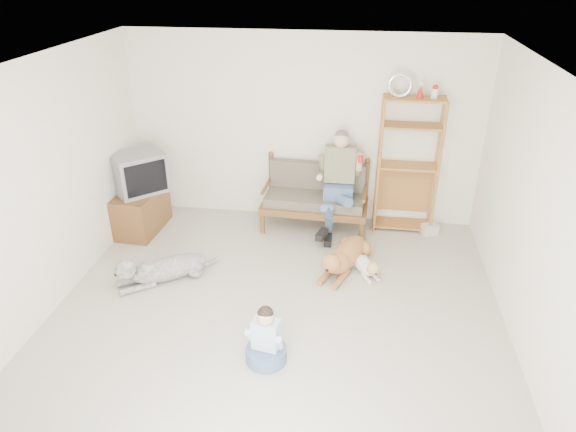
# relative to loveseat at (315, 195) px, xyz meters

# --- Properties ---
(floor) EXTENTS (5.50, 5.50, 0.00)m
(floor) POSITION_rel_loveseat_xyz_m (-0.23, -2.43, -0.49)
(floor) COLOR beige
(floor) RESTS_ON ground
(ceiling) EXTENTS (5.50, 5.50, 0.00)m
(ceiling) POSITION_rel_loveseat_xyz_m (-0.23, -2.43, 2.21)
(ceiling) COLOR white
(ceiling) RESTS_ON ground
(wall_back) EXTENTS (5.00, 0.00, 5.00)m
(wall_back) POSITION_rel_loveseat_xyz_m (-0.23, 0.32, 0.86)
(wall_back) COLOR silver
(wall_back) RESTS_ON ground
(wall_left) EXTENTS (0.00, 5.50, 5.50)m
(wall_left) POSITION_rel_loveseat_xyz_m (-2.73, -2.43, 0.86)
(wall_left) COLOR silver
(wall_left) RESTS_ON ground
(wall_right) EXTENTS (0.00, 5.50, 5.50)m
(wall_right) POSITION_rel_loveseat_xyz_m (2.27, -2.43, 0.86)
(wall_right) COLOR silver
(wall_right) RESTS_ON ground
(loveseat) EXTENTS (1.53, 0.77, 0.95)m
(loveseat) POSITION_rel_loveseat_xyz_m (0.00, 0.00, 0.00)
(loveseat) COLOR brown
(loveseat) RESTS_ON ground
(man) EXTENTS (0.56, 0.80, 1.30)m
(man) POSITION_rel_loveseat_xyz_m (0.31, -0.22, 0.19)
(man) COLOR #4C5D8C
(man) RESTS_ON loveseat
(etagere) EXTENTS (0.85, 0.37, 2.23)m
(etagere) POSITION_rel_loveseat_xyz_m (1.26, 0.12, 0.50)
(etagere) COLOR #B07437
(etagere) RESTS_ON ground
(book_stack) EXTENTS (0.26, 0.22, 0.14)m
(book_stack) POSITION_rel_loveseat_xyz_m (1.66, -0.02, -0.42)
(book_stack) COLOR white
(book_stack) RESTS_ON ground
(tv_stand) EXTENTS (0.56, 0.93, 0.60)m
(tv_stand) POSITION_rel_loveseat_xyz_m (-2.46, -0.47, -0.19)
(tv_stand) COLOR brown
(tv_stand) RESTS_ON ground
(crt_tv) EXTENTS (0.85, 0.85, 0.56)m
(crt_tv) POSITION_rel_loveseat_xyz_m (-2.42, -0.43, 0.39)
(crt_tv) COLOR slate
(crt_tv) RESTS_ON tv_stand
(wall_outlet) EXTENTS (0.12, 0.02, 0.08)m
(wall_outlet) POSITION_rel_loveseat_xyz_m (-1.48, 0.31, -0.19)
(wall_outlet) COLOR white
(wall_outlet) RESTS_ON ground
(golden_retriever) EXTENTS (0.64, 1.29, 0.41)m
(golden_retriever) POSITION_rel_loveseat_xyz_m (0.47, -1.10, -0.32)
(golden_retriever) COLOR #AB6D3B
(golden_retriever) RESTS_ON ground
(shaggy_dog) EXTENTS (1.12, 0.91, 0.40)m
(shaggy_dog) POSITION_rel_loveseat_xyz_m (-1.74, -1.70, -0.32)
(shaggy_dog) COLOR silver
(shaggy_dog) RESTS_ON ground
(terrier) EXTENTS (0.40, 0.62, 0.26)m
(terrier) POSITION_rel_loveseat_xyz_m (0.76, -1.19, -0.38)
(terrier) COLOR white
(terrier) RESTS_ON ground
(child) EXTENTS (0.41, 0.41, 0.64)m
(child) POSITION_rel_loveseat_xyz_m (-0.21, -2.87, -0.25)
(child) COLOR #4C5D8C
(child) RESTS_ON ground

